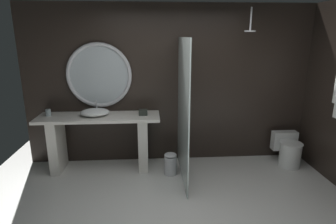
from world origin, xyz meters
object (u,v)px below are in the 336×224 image
rain_shower_head (250,28)px  waste_bin (170,163)px  vessel_sink (95,112)px  toilet (288,150)px  round_wall_mirror (99,76)px  tissue_box (143,112)px  tumbler_cup (48,112)px

rain_shower_head → waste_bin: 2.36m
vessel_sink → toilet: (3.15, -0.08, -0.69)m
vessel_sink → round_wall_mirror: (0.06, 0.25, 0.54)m
toilet → waste_bin: 2.00m
waste_bin → tissue_box: bearing=145.2°
rain_shower_head → waste_bin: (-1.18, -0.21, -2.03)m
tumbler_cup → tissue_box: 1.48m
round_wall_mirror → vessel_sink: bearing=-102.7°
waste_bin → round_wall_mirror: bearing=154.0°
rain_shower_head → waste_bin: size_ratio=0.99×
vessel_sink → round_wall_mirror: bearing=77.3°
tumbler_cup → round_wall_mirror: 0.97m
tumbler_cup → vessel_sink: bearing=-3.9°
vessel_sink → rain_shower_head: rain_shower_head is taller
tumbler_cup → tissue_box: tumbler_cup is taller
tumbler_cup → rain_shower_head: (3.07, -0.12, 1.26)m
round_wall_mirror → tumbler_cup: bearing=-165.5°
rain_shower_head → tumbler_cup: bearing=177.8°
toilet → round_wall_mirror: bearing=173.9°
vessel_sink → rain_shower_head: 2.66m
toilet → waste_bin: size_ratio=1.49×
tissue_box → rain_shower_head: rain_shower_head is taller
round_wall_mirror → waste_bin: 1.79m
rain_shower_head → toilet: size_ratio=0.66×
round_wall_mirror → toilet: 3.35m
vessel_sink → tissue_box: size_ratio=3.34×
tissue_box → rain_shower_head: size_ratio=0.39×
tissue_box → toilet: (2.40, -0.08, -0.68)m
vessel_sink → tumbler_cup: bearing=176.1°
tumbler_cup → waste_bin: bearing=-10.1°
toilet → rain_shower_head: bearing=179.4°
tumbler_cup → tissue_box: (1.48, -0.05, -0.01)m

